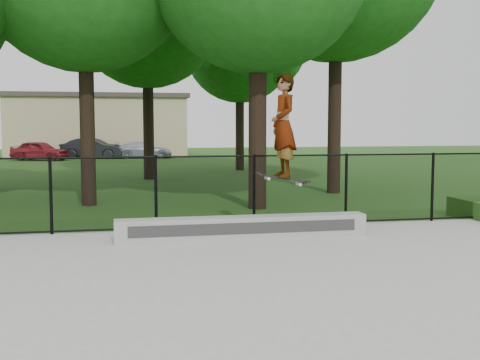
{
  "coord_description": "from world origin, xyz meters",
  "views": [
    {
      "loc": [
        -0.74,
        -6.03,
        2.17
      ],
      "look_at": [
        1.36,
        4.2,
        1.2
      ],
      "focal_mm": 45.0,
      "sensor_mm": 36.0,
      "label": 1
    }
  ],
  "objects": [
    {
      "name": "ground",
      "position": [
        0.0,
        0.0,
        0.0
      ],
      "size": [
        100.0,
        100.0,
        0.0
      ],
      "primitive_type": "plane",
      "color": "#2A5217",
      "rests_on": "ground"
    },
    {
      "name": "distant_building",
      "position": [
        -2.0,
        38.0,
        2.16
      ],
      "size": [
        12.4,
        6.4,
        4.3
      ],
      "color": "tan",
      "rests_on": "ground"
    },
    {
      "name": "car_b",
      "position": [
        -2.25,
        33.48,
        0.66
      ],
      "size": [
        3.83,
        2.17,
        1.31
      ],
      "primitive_type": "imported",
      "rotation": [
        0.0,
        0.0,
        1.34
      ],
      "color": "black",
      "rests_on": "ground"
    },
    {
      "name": "skater_airborne",
      "position": [
        2.26,
        4.64,
        2.12
      ],
      "size": [
        0.83,
        0.73,
        2.06
      ],
      "color": "black",
      "rests_on": "ground"
    },
    {
      "name": "grind_ledge",
      "position": [
        1.52,
        4.7,
        0.27
      ],
      "size": [
        4.68,
        0.4,
        0.42
      ],
      "primitive_type": "cube",
      "color": "#9A9B96",
      "rests_on": "concrete_slab"
    },
    {
      "name": "car_a",
      "position": [
        -5.31,
        32.0,
        0.6
      ],
      "size": [
        3.75,
        2.66,
        1.19
      ],
      "primitive_type": "imported",
      "rotation": [
        0.0,
        0.0,
        1.17
      ],
      "color": "maroon",
      "rests_on": "ground"
    },
    {
      "name": "concrete_slab",
      "position": [
        0.0,
        0.0,
        0.03
      ],
      "size": [
        14.0,
        12.0,
        0.06
      ],
      "primitive_type": "cube",
      "color": "#9E9D99",
      "rests_on": "ground"
    },
    {
      "name": "chainlink_fence",
      "position": [
        0.0,
        5.9,
        0.81
      ],
      "size": [
        16.06,
        0.06,
        1.5
      ],
      "color": "black",
      "rests_on": "concrete_slab"
    },
    {
      "name": "car_c",
      "position": [
        0.96,
        33.2,
        0.53
      ],
      "size": [
        3.4,
        1.63,
        1.05
      ],
      "primitive_type": "imported",
      "rotation": [
        0.0,
        0.0,
        1.52
      ],
      "color": "#98A0AD",
      "rests_on": "ground"
    }
  ]
}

